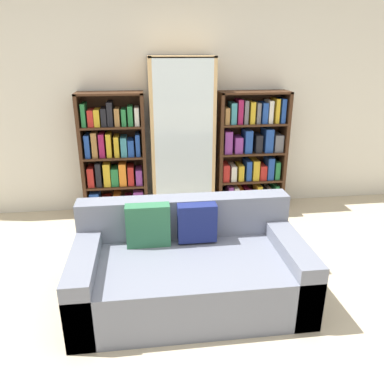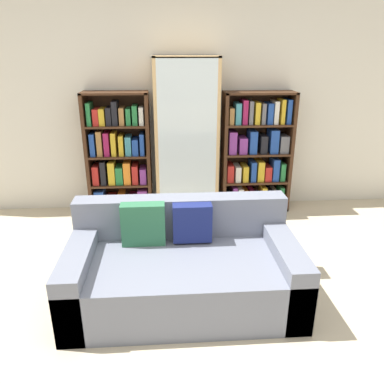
% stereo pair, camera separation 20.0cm
% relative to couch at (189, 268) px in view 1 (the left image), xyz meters
% --- Properties ---
extents(ground_plane, '(16.00, 16.00, 0.00)m').
position_rel_couch_xyz_m(ground_plane, '(0.09, -0.39, -0.27)').
color(ground_plane, beige).
extents(wall_back, '(6.80, 0.06, 2.70)m').
position_rel_couch_xyz_m(wall_back, '(0.09, 2.03, 1.08)').
color(wall_back, silver).
rests_on(wall_back, ground).
extents(couch, '(1.82, 0.98, 0.77)m').
position_rel_couch_xyz_m(couch, '(0.00, 0.00, 0.00)').
color(couch, slate).
rests_on(couch, ground).
extents(bookshelf_left, '(0.76, 0.32, 1.49)m').
position_rel_couch_xyz_m(bookshelf_left, '(-0.69, 1.82, 0.43)').
color(bookshelf_left, '#3D2314').
rests_on(bookshelf_left, ground).
extents(display_cabinet, '(0.76, 0.36, 1.88)m').
position_rel_couch_xyz_m(display_cabinet, '(0.14, 1.81, 0.67)').
color(display_cabinet, tan).
rests_on(display_cabinet, ground).
extents(bookshelf_right, '(0.85, 0.32, 1.48)m').
position_rel_couch_xyz_m(bookshelf_right, '(1.01, 1.82, 0.44)').
color(bookshelf_right, '#3D2314').
rests_on(bookshelf_right, ground).
extents(wine_bottle, '(0.08, 0.08, 0.38)m').
position_rel_couch_xyz_m(wine_bottle, '(0.67, 1.16, -0.12)').
color(wine_bottle, '#143819').
rests_on(wine_bottle, ground).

